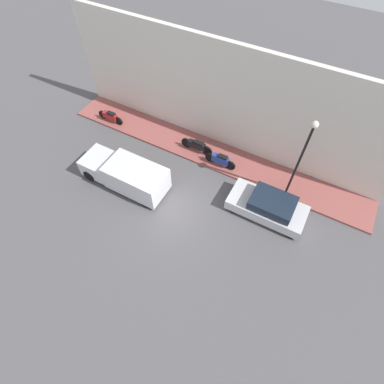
# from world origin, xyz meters

# --- Properties ---
(ground_plane) EXTENTS (60.00, 60.00, 0.00)m
(ground_plane) POSITION_xyz_m (0.00, 0.00, 0.00)
(ground_plane) COLOR #514F51
(sidewalk) EXTENTS (2.22, 19.30, 0.13)m
(sidewalk) POSITION_xyz_m (4.75, 0.00, 0.06)
(sidewalk) COLOR #934C47
(sidewalk) RESTS_ON ground_plane
(building_facade) EXTENTS (0.30, 19.30, 6.46)m
(building_facade) POSITION_xyz_m (6.01, 0.00, 3.23)
(building_facade) COLOR silver
(building_facade) RESTS_ON ground_plane
(parked_car) EXTENTS (1.81, 4.02, 1.29)m
(parked_car) POSITION_xyz_m (2.36, -4.50, 0.62)
(parked_car) COLOR silver
(parked_car) RESTS_ON ground_plane
(delivery_van) EXTENTS (1.83, 5.01, 1.64)m
(delivery_van) POSITION_xyz_m (0.44, 3.14, 0.85)
(delivery_van) COLOR silver
(delivery_van) RESTS_ON ground_plane
(motorcycle_blue) EXTENTS (0.30, 1.91, 0.85)m
(motorcycle_blue) POSITION_xyz_m (4.10, -0.94, 0.59)
(motorcycle_blue) COLOR navy
(motorcycle_blue) RESTS_ON sidewalk
(motorcycle_black) EXTENTS (0.30, 2.08, 0.80)m
(motorcycle_black) POSITION_xyz_m (4.48, 0.82, 0.58)
(motorcycle_black) COLOR black
(motorcycle_black) RESTS_ON sidewalk
(motorcycle_red) EXTENTS (0.30, 1.90, 0.75)m
(motorcycle_red) POSITION_xyz_m (4.12, 7.09, 0.54)
(motorcycle_red) COLOR #B21E1E
(motorcycle_red) RESTS_ON sidewalk
(streetlamp) EXTENTS (0.33, 0.33, 5.05)m
(streetlamp) POSITION_xyz_m (4.06, -5.00, 3.38)
(streetlamp) COLOR black
(streetlamp) RESTS_ON sidewalk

